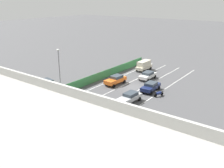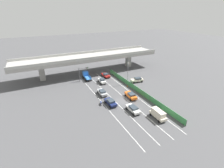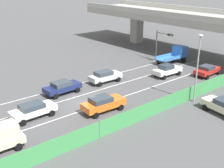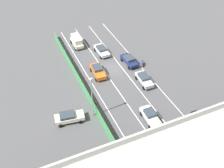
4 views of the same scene
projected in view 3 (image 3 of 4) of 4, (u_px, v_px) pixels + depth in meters
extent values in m
plane|color=#4C4C4F|center=(81.00, 103.00, 32.87)|extent=(300.00, 300.00, 0.00)
cube|color=silver|center=(80.00, 83.00, 38.70)|extent=(0.14, 42.74, 0.01)
cube|color=silver|center=(96.00, 91.00, 36.16)|extent=(0.14, 42.74, 0.01)
cube|color=silver|center=(114.00, 100.00, 33.63)|extent=(0.14, 42.74, 0.01)
cube|color=silver|center=(136.00, 110.00, 31.09)|extent=(0.14, 42.74, 0.01)
cube|color=#A09E99|center=(218.00, 22.00, 46.68)|extent=(57.80, 10.38, 1.20)
cube|color=#B2B2AD|center=(201.00, 19.00, 43.32)|extent=(57.80, 0.30, 0.90)
cube|color=#A09E99|center=(137.00, 29.00, 61.19)|extent=(1.95, 1.95, 5.79)
cube|color=#3D8E4C|center=(150.00, 110.00, 29.33)|extent=(0.06, 38.74, 1.62)
cylinder|color=#4C514C|center=(99.00, 130.00, 25.46)|extent=(0.10, 0.10, 1.62)
cylinder|color=#4C514C|center=(189.00, 94.00, 33.21)|extent=(0.10, 0.10, 1.62)
cylinder|color=black|center=(11.00, 138.00, 25.13)|extent=(0.23, 0.64, 0.64)
cylinder|color=black|center=(19.00, 147.00, 23.85)|extent=(0.23, 0.64, 0.64)
cube|color=red|center=(208.00, 70.00, 41.51)|extent=(2.02, 4.63, 0.56)
cube|color=#333D47|center=(207.00, 67.00, 41.14)|extent=(1.69, 1.93, 0.46)
cylinder|color=black|center=(207.00, 70.00, 43.27)|extent=(0.24, 0.65, 0.64)
cylinder|color=black|center=(219.00, 73.00, 41.99)|extent=(0.24, 0.65, 0.64)
cylinder|color=black|center=(196.00, 74.00, 41.33)|extent=(0.24, 0.65, 0.64)
cylinder|color=black|center=(207.00, 77.00, 40.05)|extent=(0.24, 0.65, 0.64)
cube|color=orange|center=(104.00, 104.00, 30.55)|extent=(2.11, 4.80, 0.70)
cube|color=#333D47|center=(101.00, 100.00, 30.13)|extent=(1.74, 2.29, 0.51)
cylinder|color=black|center=(111.00, 102.00, 32.30)|extent=(0.26, 0.65, 0.64)
cylinder|color=black|center=(121.00, 108.00, 30.92)|extent=(0.26, 0.65, 0.64)
cylinder|color=black|center=(86.00, 109.00, 30.53)|extent=(0.26, 0.65, 0.64)
cylinder|color=black|center=(96.00, 116.00, 29.16)|extent=(0.26, 0.65, 0.64)
cube|color=silver|center=(167.00, 71.00, 41.29)|extent=(1.92, 4.53, 0.65)
cube|color=#333D47|center=(166.00, 67.00, 40.91)|extent=(1.59, 1.87, 0.59)
cylinder|color=black|center=(170.00, 70.00, 42.95)|extent=(0.25, 0.65, 0.64)
cylinder|color=black|center=(179.00, 73.00, 41.68)|extent=(0.25, 0.65, 0.64)
cylinder|color=black|center=(155.00, 74.00, 41.25)|extent=(0.25, 0.65, 0.64)
cylinder|color=black|center=(164.00, 77.00, 39.97)|extent=(0.25, 0.65, 0.64)
cube|color=navy|center=(63.00, 88.00, 35.13)|extent=(2.01, 4.61, 0.59)
cube|color=#333D47|center=(61.00, 84.00, 34.86)|extent=(1.70, 2.23, 0.49)
cylinder|color=black|center=(69.00, 86.00, 36.90)|extent=(0.24, 0.65, 0.64)
cylinder|color=black|center=(78.00, 90.00, 35.62)|extent=(0.24, 0.65, 0.64)
cylinder|color=black|center=(48.00, 92.00, 34.97)|extent=(0.24, 0.65, 0.64)
cylinder|color=black|center=(56.00, 97.00, 33.68)|extent=(0.24, 0.65, 0.64)
cube|color=#B7BABC|center=(105.00, 77.00, 38.83)|extent=(1.95, 4.60, 0.64)
cube|color=#333D47|center=(104.00, 73.00, 38.46)|extent=(1.63, 2.30, 0.49)
cylinder|color=black|center=(111.00, 76.00, 40.51)|extent=(0.25, 0.65, 0.64)
cylinder|color=black|center=(118.00, 79.00, 39.22)|extent=(0.25, 0.65, 0.64)
cylinder|color=black|center=(92.00, 81.00, 38.78)|extent=(0.25, 0.65, 0.64)
cylinder|color=black|center=(100.00, 84.00, 37.49)|extent=(0.25, 0.65, 0.64)
cube|color=white|center=(33.00, 111.00, 29.18)|extent=(1.93, 4.63, 0.58)
cube|color=#333D47|center=(32.00, 106.00, 28.92)|extent=(1.66, 2.33, 0.48)
cylinder|color=black|center=(43.00, 107.00, 30.94)|extent=(0.23, 0.64, 0.64)
cylinder|color=black|center=(52.00, 113.00, 29.66)|extent=(0.23, 0.64, 0.64)
cylinder|color=black|center=(15.00, 116.00, 29.02)|extent=(0.23, 0.64, 0.64)
cylinder|color=black|center=(23.00, 123.00, 27.73)|extent=(0.23, 0.64, 0.64)
cube|color=black|center=(172.00, 59.00, 47.29)|extent=(1.74, 5.59, 0.25)
cube|color=blue|center=(180.00, 51.00, 48.06)|extent=(2.01, 1.72, 1.74)
cube|color=#3875BC|center=(168.00, 59.00, 46.70)|extent=(2.07, 3.79, 0.10)
cube|color=#3875BC|center=(164.00, 56.00, 47.31)|extent=(0.19, 3.73, 0.51)
cube|color=#3875BC|center=(172.00, 59.00, 45.92)|extent=(0.19, 3.73, 0.51)
cylinder|color=black|center=(174.00, 58.00, 49.22)|extent=(0.28, 0.81, 0.80)
cylinder|color=black|center=(184.00, 60.00, 47.77)|extent=(0.28, 0.81, 0.80)
cylinder|color=black|center=(159.00, 62.00, 47.04)|extent=(0.28, 0.81, 0.80)
cylinder|color=black|center=(168.00, 64.00, 45.59)|extent=(0.28, 0.81, 0.80)
cylinder|color=black|center=(68.00, 83.00, 37.91)|extent=(0.32, 0.59, 0.60)
cylinder|color=black|center=(57.00, 84.00, 37.54)|extent=(0.32, 0.59, 0.60)
cube|color=navy|center=(63.00, 82.00, 37.63)|extent=(0.61, 0.95, 0.36)
cylinder|color=#B2B2B2|center=(67.00, 79.00, 37.66)|extent=(0.56, 0.26, 0.03)
cube|color=beige|center=(223.00, 107.00, 29.99)|extent=(4.76, 2.52, 0.67)
cylinder|color=black|center=(205.00, 107.00, 30.95)|extent=(0.67, 0.32, 0.64)
cylinder|color=black|center=(217.00, 104.00, 31.84)|extent=(0.67, 0.32, 0.64)
cylinder|color=#47474C|center=(156.00, 45.00, 48.45)|extent=(0.18, 0.18, 5.04)
cylinder|color=#47474C|center=(164.00, 34.00, 46.44)|extent=(3.26, 0.34, 0.12)
cube|color=black|center=(170.00, 35.00, 45.45)|extent=(0.98, 0.35, 0.32)
sphere|color=#390706|center=(168.00, 35.00, 45.59)|extent=(0.20, 0.20, 0.20)
sphere|color=#3B2806|center=(170.00, 35.00, 45.36)|extent=(0.20, 0.20, 0.20)
sphere|color=green|center=(171.00, 35.00, 45.14)|extent=(0.20, 0.20, 0.20)
cylinder|color=gray|center=(197.00, 71.00, 31.89)|extent=(0.16, 0.16, 7.38)
ellipsoid|color=silver|center=(201.00, 36.00, 30.53)|extent=(0.60, 0.36, 0.28)
cone|color=orange|center=(171.00, 100.00, 32.71)|extent=(0.36, 0.36, 0.63)
cube|color=black|center=(171.00, 103.00, 32.82)|extent=(0.47, 0.47, 0.03)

